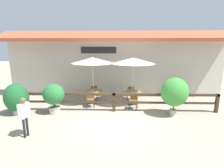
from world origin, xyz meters
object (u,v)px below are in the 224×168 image
object	(u,v)px
potted_plant_corner_fern	(16,98)
pedestrian	(24,112)
patio_umbrella_near	(93,60)
chair_near_wallside	(94,91)
potted_plant_small_flowering	(174,92)
dining_table_near	(93,93)
potted_plant_tall_tropical	(176,89)
chair_middle_wallside	(130,92)
potted_plant_broad_leaf	(54,96)
dining_table_middle	(132,94)
patio_umbrella_middle	(133,61)
chair_middle_streetside	(133,100)
chair_near_streetside	(90,98)

from	to	relation	value
potted_plant_corner_fern	pedestrian	world-z (taller)	potted_plant_corner_fern
patio_umbrella_near	chair_near_wallside	distance (m)	2.12
pedestrian	potted_plant_small_flowering	bearing A→B (deg)	-54.67
dining_table_near	potted_plant_corner_fern	world-z (taller)	potted_plant_corner_fern
potted_plant_tall_tropical	potted_plant_corner_fern	bearing A→B (deg)	-160.79
potted_plant_tall_tropical	chair_near_wallside	bearing A→B (deg)	-175.58
chair_near_wallside	pedestrian	size ratio (longest dim) A/B	0.57
chair_middle_wallside	potted_plant_broad_leaf	xyz separation A→B (m)	(-3.89, -2.33, 0.42)
chair_middle_wallside	potted_plant_small_flowering	distance (m)	3.15
chair_near_wallside	pedestrian	distance (m)	5.13
pedestrian	chair_middle_wallside	bearing A→B (deg)	-26.40
dining_table_near	potted_plant_broad_leaf	bearing A→B (deg)	-134.47
dining_table_near	potted_plant_tall_tropical	world-z (taller)	potted_plant_tall_tropical
dining_table_middle	patio_umbrella_near	bearing A→B (deg)	175.54
potted_plant_tall_tropical	dining_table_near	bearing A→B (deg)	-167.63
potted_plant_corner_fern	potted_plant_tall_tropical	size ratio (longest dim) A/B	1.50
chair_near_wallside	potted_plant_corner_fern	size ratio (longest dim) A/B	0.56
patio_umbrella_middle	potted_plant_corner_fern	distance (m)	6.20
patio_umbrella_near	potted_plant_corner_fern	world-z (taller)	patio_umbrella_near
chair_near_wallside	patio_umbrella_middle	distance (m)	3.19
chair_near_wallside	potted_plant_broad_leaf	world-z (taller)	potted_plant_broad_leaf
patio_umbrella_near	chair_middle_wallside	bearing A→B (deg)	15.43
patio_umbrella_near	chair_middle_wallside	world-z (taller)	patio_umbrella_near
potted_plant_small_flowering	potted_plant_broad_leaf	bearing A→B (deg)	178.91
patio_umbrella_near	dining_table_middle	size ratio (longest dim) A/B	2.59
potted_plant_broad_leaf	pedestrian	size ratio (longest dim) A/B	0.99
dining_table_middle	dining_table_near	bearing A→B (deg)	175.54
potted_plant_tall_tropical	chair_middle_wallside	bearing A→B (deg)	-169.94
dining_table_near	chair_middle_wallside	xyz separation A→B (m)	(2.19, 0.61, -0.10)
dining_table_middle	chair_middle_streetside	size ratio (longest dim) A/B	1.21
chair_near_streetside	dining_table_middle	bearing A→B (deg)	0.86
patio_umbrella_near	potted_plant_small_flowering	world-z (taller)	patio_umbrella_near
patio_umbrella_near	patio_umbrella_middle	world-z (taller)	same
dining_table_near	dining_table_middle	world-z (taller)	same
dining_table_near	patio_umbrella_middle	world-z (taller)	patio_umbrella_middle
chair_middle_wallside	potted_plant_small_flowering	world-z (taller)	potted_plant_small_flowering
pedestrian	potted_plant_tall_tropical	bearing A→B (deg)	-38.70
potted_plant_small_flowering	pedestrian	bearing A→B (deg)	-160.04
chair_middle_wallside	chair_middle_streetside	bearing A→B (deg)	84.85
potted_plant_small_flowering	pedestrian	size ratio (longest dim) A/B	1.24
patio_umbrella_near	chair_middle_wallside	xyz separation A→B (m)	(2.19, 0.61, -1.99)
dining_table_middle	pedestrian	distance (m)	5.70
patio_umbrella_middle	dining_table_middle	size ratio (longest dim) A/B	2.59
dining_table_near	chair_near_streetside	world-z (taller)	chair_near_streetside
dining_table_near	potted_plant_broad_leaf	world-z (taller)	potted_plant_broad_leaf
dining_table_middle	potted_plant_tall_tropical	xyz separation A→B (m)	(2.92, 1.31, -0.03)
potted_plant_tall_tropical	pedestrian	distance (m)	8.79
dining_table_middle	chair_middle_wallside	distance (m)	0.79
chair_near_streetside	potted_plant_broad_leaf	distance (m)	1.95
patio_umbrella_middle	potted_plant_small_flowering	size ratio (longest dim) A/B	1.45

